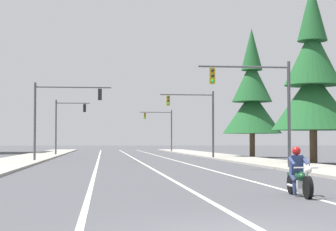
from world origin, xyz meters
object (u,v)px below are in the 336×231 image
Objects in this scene: traffic_signal_near_right at (263,97)px; traffic_signal_mid_left at (65,119)px; conifer_tree_right_verge_near at (313,80)px; conifer_tree_right_verge_far at (252,98)px; traffic_signal_far_right at (162,124)px; motorcycle_with_rider at (299,176)px; traffic_signal_near_left at (58,109)px; traffic_signal_mid_right at (198,114)px.

traffic_signal_mid_left is (-13.24, 33.55, -0.10)m from traffic_signal_near_right.
conifer_tree_right_verge_near reaches higher than conifer_tree_right_verge_far.
motorcycle_with_rider is at bearing -92.44° from traffic_signal_far_right.
traffic_signal_near_left is 19.58m from traffic_signal_mid_left.
conifer_tree_right_verge_far is at bearing 28.60° from traffic_signal_mid_right.
traffic_signal_mid_left is at bearing 125.59° from conifer_tree_right_verge_near.
traffic_signal_near_left is 13.75m from traffic_signal_mid_right.
conifer_tree_right_verge_far reaches higher than traffic_signal_near_right.
conifer_tree_right_verge_far is at bearing 90.55° from conifer_tree_right_verge_near.
traffic_signal_mid_right is at bearing 91.27° from traffic_signal_near_right.
traffic_signal_mid_right is (12.14, 6.45, -0.06)m from traffic_signal_near_left.
conifer_tree_right_verge_far reaches higher than traffic_signal_far_right.
traffic_signal_far_right is 0.49× the size of conifer_tree_right_verge_far.
conifer_tree_right_verge_near is at bearing -82.61° from traffic_signal_far_right.
traffic_signal_far_right is 0.48× the size of conifer_tree_right_verge_near.
conifer_tree_right_verge_far is (-0.16, 16.44, -0.07)m from conifer_tree_right_verge_near.
conifer_tree_right_verge_near is (6.00, -46.25, 1.81)m from traffic_signal_far_right.
conifer_tree_right_verge_near is at bearing 68.86° from motorcycle_with_rider.
traffic_signal_near_right is at bearing 78.16° from motorcycle_with_rider.
traffic_signal_mid_left reaches higher than motorcycle_with_rider.
traffic_signal_far_right reaches higher than motorcycle_with_rider.
traffic_signal_mid_left is at bearing 152.09° from conifer_tree_right_verge_far.
traffic_signal_near_right and traffic_signal_far_right have the same top height.
traffic_signal_near_left is at bearing 132.01° from traffic_signal_near_right.
traffic_signal_far_right is at bearing 90.41° from traffic_signal_near_right.
traffic_signal_near_right is 20.44m from traffic_signal_mid_right.
conifer_tree_right_verge_near is (18.20, -6.77, 1.74)m from traffic_signal_near_left.
traffic_signal_near_right is 1.00× the size of traffic_signal_mid_right.
conifer_tree_right_verge_far is (5.90, 3.22, 1.73)m from traffic_signal_mid_right.
traffic_signal_far_right is at bearing 101.08° from conifer_tree_right_verge_far.
traffic_signal_near_right is at bearing -89.59° from traffic_signal_far_right.
conifer_tree_right_verge_far reaches higher than motorcycle_with_rider.
traffic_signal_near_right is at bearing -88.73° from traffic_signal_mid_right.
traffic_signal_near_left is (-9.25, 29.92, 3.58)m from motorcycle_with_rider.
traffic_signal_near_left is at bearing 159.60° from conifer_tree_right_verge_near.
motorcycle_with_rider is at bearing -111.14° from conifer_tree_right_verge_near.
motorcycle_with_rider is 0.35× the size of traffic_signal_near_left.
conifer_tree_right_verge_near is at bearing -20.40° from traffic_signal_near_left.
traffic_signal_near_left is at bearing -152.02° from traffic_signal_mid_right.
traffic_signal_near_left is 19.50m from conifer_tree_right_verge_near.
motorcycle_with_rider is 25.39m from conifer_tree_right_verge_near.
traffic_signal_far_right is (2.96, 69.40, 3.50)m from motorcycle_with_rider.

